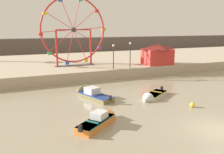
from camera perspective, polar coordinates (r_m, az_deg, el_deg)
ground_plane at (r=18.49m, az=24.70°, el=-11.70°), size 240.00×240.00×0.00m
quay_promenade at (r=43.75m, az=-5.90°, el=3.38°), size 110.00×24.21×1.35m
distant_town_skyline at (r=64.47m, az=-11.85°, el=7.25°), size 140.00×3.00×4.40m
motorboat_pale_grey at (r=24.29m, az=9.60°, el=-4.66°), size 4.22×3.34×1.22m
motorboat_olive_wood at (r=24.59m, az=-5.43°, el=-4.07°), size 3.15×5.42×1.58m
motorboat_orange_hull at (r=17.90m, az=-2.66°, el=-10.17°), size 4.29×3.67×1.35m
ferris_wheel_red_frame at (r=36.36m, az=-9.22°, el=10.82°), size 10.09×1.20×10.27m
carnival_booth_red_striped at (r=37.94m, az=10.85°, el=5.50°), size 4.86×3.74×3.20m
promenade_lamp_near at (r=34.03m, az=4.41°, el=6.27°), size 0.32×0.32×3.68m
promenade_lamp_far at (r=32.67m, az=0.35°, el=5.84°), size 0.32×0.32×3.45m
mooring_buoy_orange at (r=22.65m, az=18.77°, el=-6.36°), size 0.44×0.44×0.44m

